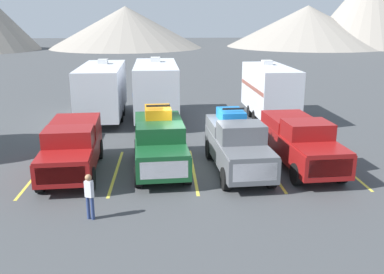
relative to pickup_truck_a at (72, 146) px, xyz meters
The scene contains 15 objects.
ground_plane 5.20m from the pickup_truck_a, ahead, with size 240.00×240.00×0.00m, color #3F4244.
pickup_truck_a is the anchor object (origin of this frame).
pickup_truck_b 3.66m from the pickup_truck_a, ahead, with size 2.48×5.48×2.63m.
pickup_truck_c 6.91m from the pickup_truck_a, ahead, with size 2.34×5.56×2.55m.
pickup_truck_d 9.76m from the pickup_truck_a, ahead, with size 2.42×5.99×2.16m.
lot_stripe_a 1.89m from the pickup_truck_a, behind, with size 0.12×5.50×0.01m, color gold.
lot_stripe_b 2.11m from the pickup_truck_a, ahead, with size 0.12×5.50×0.01m, color gold.
lot_stripe_c 5.20m from the pickup_truck_a, ahead, with size 0.12×5.50×0.01m, color gold.
lot_stripe_d 8.44m from the pickup_truck_a, ahead, with size 0.12×5.50×0.01m, color gold.
lot_stripe_e 11.72m from the pickup_truck_a, ahead, with size 0.12×5.50×0.01m, color gold.
camper_trailer_a 9.69m from the pickup_truck_a, 90.34° to the left, with size 2.73×8.60×3.71m.
camper_trailer_b 9.93m from the pickup_truck_a, 70.29° to the left, with size 2.76×8.41×3.86m.
camper_trailer_c 13.86m from the pickup_truck_a, 40.70° to the left, with size 2.48×7.50×3.66m.
person_a 4.72m from the pickup_truck_a, 72.04° to the right, with size 0.33×0.25×1.55m.
mountain_ridge 75.96m from the pickup_truck_a, 81.14° to the left, with size 109.30×38.34×16.72m.
Camera 1 is at (-1.11, -17.47, 6.33)m, focal length 39.76 mm.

